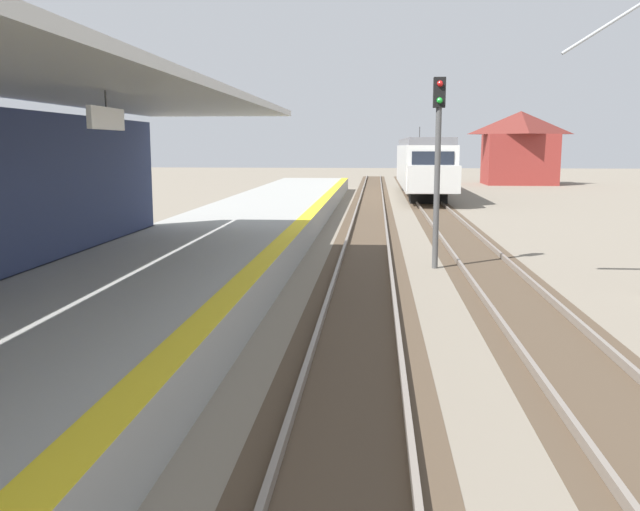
% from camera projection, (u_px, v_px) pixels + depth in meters
% --- Properties ---
extents(station_platform, '(5.00, 80.00, 0.91)m').
position_uv_depth(station_platform, '(152.00, 286.00, 14.54)').
color(station_platform, '#999993').
rests_on(station_platform, ground).
extents(track_pair_nearest_platform, '(2.34, 120.00, 0.16)m').
position_uv_depth(track_pair_nearest_platform, '(364.00, 273.00, 18.19)').
color(track_pair_nearest_platform, '#4C3D2D').
rests_on(track_pair_nearest_platform, ground).
extents(track_pair_middle, '(2.34, 120.00, 0.16)m').
position_uv_depth(track_pair_middle, '(495.00, 275.00, 17.91)').
color(track_pair_middle, '#4C3D2D').
rests_on(track_pair_middle, ground).
extents(approaching_train, '(2.93, 19.60, 4.76)m').
position_uv_depth(approaching_train, '(423.00, 164.00, 46.57)').
color(approaching_train, silver).
rests_on(approaching_train, ground).
extents(rail_signal_post, '(0.32, 0.34, 5.20)m').
position_uv_depth(rail_signal_post, '(438.00, 153.00, 18.73)').
color(rail_signal_post, '#4C4C4C').
rests_on(rail_signal_post, ground).
extents(distant_trackside_house, '(6.60, 5.28, 6.40)m').
position_uv_depth(distant_trackside_house, '(520.00, 146.00, 60.70)').
color(distant_trackside_house, maroon).
rests_on(distant_trackside_house, ground).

